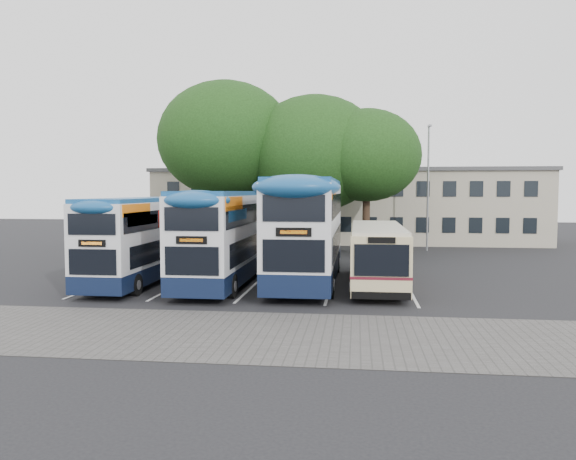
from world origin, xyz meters
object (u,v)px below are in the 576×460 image
(bus_dd_left, at_px, (140,236))
(bus_single, at_px, (377,252))
(tree_mid, at_px, (315,154))
(tree_left, at_px, (226,139))
(bus_dd_mid, at_px, (224,233))
(lamp_post, at_px, (428,181))
(tree_right, at_px, (367,156))
(bus_dd_right, at_px, (308,226))

(bus_dd_left, relative_size, bus_single, 1.04)
(tree_mid, distance_m, bus_dd_left, 16.40)
(tree_left, height_order, bus_dd_mid, tree_left)
(lamp_post, xyz_separation_m, bus_dd_mid, (-11.19, -15.95, -2.70))
(lamp_post, xyz_separation_m, tree_right, (-4.45, -3.22, 1.62))
(tree_left, bearing_deg, bus_dd_left, -93.47)
(tree_mid, distance_m, bus_dd_right, 13.53)
(tree_mid, height_order, bus_dd_right, tree_mid)
(bus_dd_mid, xyz_separation_m, bus_dd_right, (3.80, 0.94, 0.30))
(bus_single, bearing_deg, bus_dd_mid, -177.49)
(lamp_post, xyz_separation_m, tree_left, (-14.35, -2.15, 2.90))
(tree_right, relative_size, bus_single, 1.06)
(bus_single, bearing_deg, tree_mid, 106.01)
(lamp_post, bearing_deg, bus_single, -104.84)
(tree_mid, xyz_separation_m, bus_dd_left, (-7.19, -13.97, -4.72))
(lamp_post, bearing_deg, bus_dd_mid, -125.05)
(tree_mid, distance_m, bus_single, 15.00)
(bus_dd_right, bearing_deg, tree_mid, 92.77)
(bus_single, bearing_deg, lamp_post, 75.16)
(tree_left, relative_size, bus_dd_left, 1.25)
(tree_mid, bearing_deg, bus_dd_mid, -103.02)
(tree_right, bearing_deg, bus_dd_left, -129.73)
(tree_left, bearing_deg, bus_single, -52.91)
(tree_left, relative_size, bus_dd_mid, 1.16)
(tree_left, bearing_deg, tree_mid, -0.26)
(tree_mid, bearing_deg, tree_right, -16.27)
(tree_mid, xyz_separation_m, bus_dd_right, (0.62, -12.83, -4.25))
(bus_dd_left, relative_size, bus_dd_right, 0.83)
(tree_left, xyz_separation_m, tree_mid, (6.34, -0.03, -1.05))
(bus_dd_left, bearing_deg, tree_left, 86.53)
(bus_dd_mid, xyz_separation_m, bus_single, (7.05, 0.31, -0.82))
(bus_dd_right, distance_m, bus_single, 3.49)
(tree_left, distance_m, bus_dd_right, 15.55)
(lamp_post, xyz_separation_m, bus_dd_left, (-15.19, -16.15, -2.87))
(tree_right, relative_size, bus_dd_right, 0.84)
(tree_right, relative_size, bus_dd_mid, 0.95)
(tree_mid, relative_size, bus_single, 1.18)
(tree_right, height_order, bus_dd_mid, tree_right)
(bus_dd_left, bearing_deg, lamp_post, 46.75)
(tree_left, distance_m, tree_mid, 6.42)
(bus_single, bearing_deg, tree_right, 91.40)
(tree_right, bearing_deg, bus_dd_mid, -117.91)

